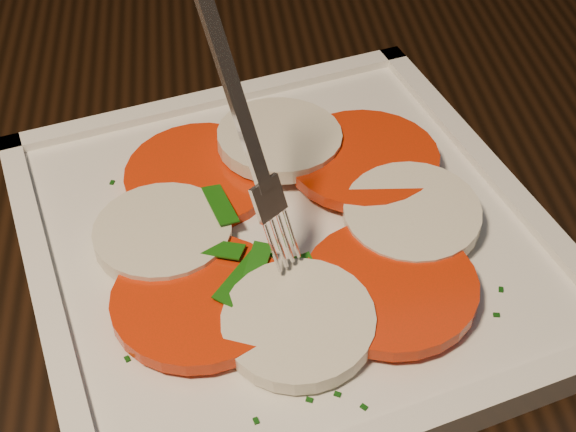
% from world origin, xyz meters
% --- Properties ---
extents(table, '(1.26, 0.90, 0.75)m').
position_xyz_m(table, '(-0.04, -0.03, 0.65)').
color(table, black).
rests_on(table, ground).
extents(plate, '(0.35, 0.35, 0.01)m').
position_xyz_m(plate, '(-0.09, -0.01, 0.76)').
color(plate, white).
rests_on(plate, table).
extents(caprese_salad, '(0.23, 0.24, 0.02)m').
position_xyz_m(caprese_salad, '(-0.09, -0.01, 0.77)').
color(caprese_salad, red).
rests_on(caprese_salad, plate).
extents(fork, '(0.06, 0.07, 0.16)m').
position_xyz_m(fork, '(-0.12, -0.01, 0.86)').
color(fork, white).
rests_on(fork, caprese_salad).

